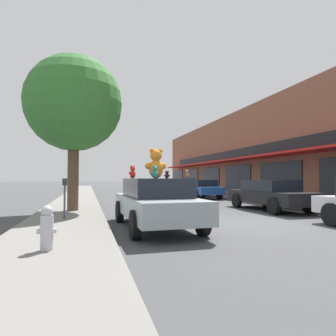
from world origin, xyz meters
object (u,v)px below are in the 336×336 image
object	(u,v)px
teddy_bear_black	(167,175)
parked_car_far_center	(270,194)
teddy_bear_red	(133,172)
parking_meter	(65,193)
teddy_bear_brown	(187,174)
street_tree	(74,104)
plush_art_car	(156,201)
teddy_bear_purple	(167,175)
parked_car_far_right	(200,188)
fire_hydrant	(47,228)
teddy_bear_giant	(156,164)
teddy_bear_teal	(155,172)

from	to	relation	value
teddy_bear_black	parked_car_far_center	distance (m)	6.75
teddy_bear_red	parking_meter	xyz separation A→B (m)	(-1.95, 1.36, -0.64)
teddy_bear_brown	street_tree	bearing A→B (deg)	-79.68
plush_art_car	teddy_bear_black	world-z (taller)	teddy_bear_black
teddy_bear_purple	parked_car_far_right	xyz separation A→B (m)	(5.42, 11.22, -0.78)
plush_art_car	teddy_bear_purple	size ratio (longest dim) A/B	20.50
plush_art_car	teddy_bear_red	bearing A→B (deg)	149.84
parked_car_far_center	fire_hydrant	size ratio (longest dim) A/B	6.04
teddy_bear_giant	fire_hydrant	distance (m)	3.88
plush_art_car	teddy_bear_red	distance (m)	1.08
teddy_bear_purple	teddy_bear_red	bearing A→B (deg)	32.18
street_tree	plush_art_car	bearing A→B (deg)	-59.99
parked_car_far_center	parked_car_far_right	distance (m)	8.37
teddy_bear_brown	fire_hydrant	size ratio (longest dim) A/B	0.29
teddy_bear_brown	parked_car_far_center	world-z (taller)	teddy_bear_brown
teddy_bear_teal	parked_car_far_center	xyz separation A→B (m)	(6.02, 3.91, -0.84)
parked_car_far_center	street_tree	size ratio (longest dim) A/B	0.77
plush_art_car	street_tree	world-z (taller)	street_tree
teddy_bear_brown	street_tree	distance (m)	6.71
teddy_bear_purple	teddy_bear_black	size ratio (longest dim) A/B	1.06
teddy_bear_red	teddy_bear_brown	size ratio (longest dim) A/B	1.64
parking_meter	teddy_bear_red	bearing A→B (deg)	-34.85
plush_art_car	teddy_bear_brown	bearing A→B (deg)	-63.38
teddy_bear_giant	teddy_bear_black	distance (m)	0.58
teddy_bear_purple	teddy_bear_brown	xyz separation A→B (m)	(0.14, -1.47, 0.00)
parked_car_far_right	parking_meter	world-z (taller)	parking_meter
teddy_bear_teal	parking_meter	size ratio (longest dim) A/B	0.27
teddy_bear_brown	fire_hydrant	distance (m)	3.60
teddy_bear_red	parked_car_far_center	xyz separation A→B (m)	(6.46, 2.90, -0.86)
teddy_bear_teal	plush_art_car	bearing A→B (deg)	-134.88
teddy_bear_purple	teddy_bear_black	world-z (taller)	teddy_bear_purple
teddy_bear_black	fire_hydrant	world-z (taller)	teddy_bear_black
teddy_bear_giant	fire_hydrant	xyz separation A→B (m)	(-2.57, -2.60, -1.29)
parking_meter	teddy_bear_purple	bearing A→B (deg)	-23.53
parked_car_far_center	teddy_bear_purple	bearing A→B (deg)	-152.34
street_tree	parked_car_far_center	bearing A→B (deg)	-6.62
parked_car_far_right	fire_hydrant	bearing A→B (deg)	-120.64
teddy_bear_giant	street_tree	bearing A→B (deg)	-63.68
parked_car_far_right	teddy_bear_teal	bearing A→B (deg)	-116.12
teddy_bear_giant	teddy_bear_brown	world-z (taller)	teddy_bear_giant
teddy_bear_black	fire_hydrant	size ratio (longest dim) A/B	0.27
street_tree	parking_meter	world-z (taller)	street_tree
plush_art_car	parked_car_far_center	xyz separation A→B (m)	(5.85, 3.24, -0.04)
teddy_bear_purple	parking_meter	world-z (taller)	teddy_bear_purple
plush_art_car	teddy_bear_brown	xyz separation A→B (m)	(0.57, -1.07, 0.76)
parked_car_far_center	teddy_bear_black	bearing A→B (deg)	-146.96
teddy_bear_giant	fire_hydrant	size ratio (longest dim) A/B	1.09
teddy_bear_purple	plush_art_car	bearing A→B (deg)	71.82
teddy_bear_black	parking_meter	distance (m)	3.55
plush_art_car	teddy_bear_brown	world-z (taller)	teddy_bear_brown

